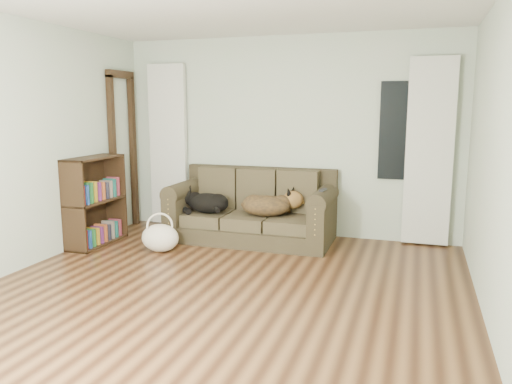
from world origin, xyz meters
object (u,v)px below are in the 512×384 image
(sofa, at_px, (251,206))
(bookshelf, at_px, (95,204))
(tote_bag, at_px, (160,238))
(dog_shepherd, at_px, (269,204))
(dog_black_lab, at_px, (205,202))

(sofa, height_order, bookshelf, bookshelf)
(tote_bag, xyz_separation_m, bookshelf, (-0.92, 0.06, 0.34))
(dog_shepherd, distance_m, bookshelf, 2.16)
(dog_black_lab, distance_m, tote_bag, 0.83)
(dog_black_lab, bearing_deg, tote_bag, -90.11)
(dog_black_lab, relative_size, bookshelf, 0.55)
(sofa, xyz_separation_m, dog_black_lab, (-0.59, -0.10, 0.03))
(dog_black_lab, bearing_deg, bookshelf, -130.54)
(dog_black_lab, height_order, bookshelf, bookshelf)
(dog_shepherd, height_order, bookshelf, bookshelf)
(sofa, bearing_deg, dog_black_lab, -169.98)
(dog_black_lab, bearing_deg, sofa, 30.47)
(bookshelf, bearing_deg, tote_bag, -4.24)
(dog_black_lab, height_order, tote_bag, dog_black_lab)
(dog_shepherd, height_order, tote_bag, dog_shepherd)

